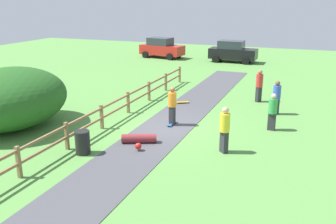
{
  "coord_description": "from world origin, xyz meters",
  "views": [
    {
      "loc": [
        5.98,
        -15.02,
        5.67
      ],
      "look_at": [
        0.42,
        -0.87,
        1.0
      ],
      "focal_mm": 40.16,
      "sensor_mm": 36.0,
      "label": 1
    }
  ],
  "objects_px": {
    "skater_fallen": "(139,139)",
    "skateboard_loose": "(182,102)",
    "bush_large": "(10,98)",
    "bystander_green": "(273,110)",
    "bystander_yellow": "(225,128)",
    "trash_bin": "(83,142)",
    "skater_riding": "(172,104)",
    "bystander_blue": "(277,96)",
    "bystander_red": "(259,84)",
    "parked_car_black": "(233,51)",
    "parked_car_red": "(162,48)"
  },
  "relations": [
    {
      "from": "skateboard_loose",
      "to": "bystander_blue",
      "type": "xyz_separation_m",
      "value": [
        5.04,
        -0.1,
        0.86
      ]
    },
    {
      "from": "bush_large",
      "to": "skater_riding",
      "type": "bearing_deg",
      "value": 23.16
    },
    {
      "from": "bush_large",
      "to": "parked_car_red",
      "type": "xyz_separation_m",
      "value": [
        -1.46,
        21.22,
        -0.39
      ]
    },
    {
      "from": "skater_riding",
      "to": "skater_fallen",
      "type": "distance_m",
      "value": 2.78
    },
    {
      "from": "bystander_yellow",
      "to": "parked_car_red",
      "type": "xyz_separation_m",
      "value": [
        -11.04,
        20.6,
        -0.04
      ]
    },
    {
      "from": "bystander_red",
      "to": "bystander_blue",
      "type": "relative_size",
      "value": 1.06
    },
    {
      "from": "bystander_blue",
      "to": "skater_fallen",
      "type": "bearing_deg",
      "value": -127.28
    },
    {
      "from": "skater_riding",
      "to": "parked_car_black",
      "type": "relative_size",
      "value": 0.42
    },
    {
      "from": "skater_fallen",
      "to": "parked_car_black",
      "type": "xyz_separation_m",
      "value": [
        -0.75,
        20.99,
        0.76
      ]
    },
    {
      "from": "bush_large",
      "to": "bystander_yellow",
      "type": "relative_size",
      "value": 3.05
    },
    {
      "from": "bush_large",
      "to": "trash_bin",
      "type": "xyz_separation_m",
      "value": [
        4.68,
        -1.45,
        -0.9
      ]
    },
    {
      "from": "skater_fallen",
      "to": "bystander_green",
      "type": "distance_m",
      "value": 6.02
    },
    {
      "from": "bystander_yellow",
      "to": "bystander_blue",
      "type": "relative_size",
      "value": 1.05
    },
    {
      "from": "skater_fallen",
      "to": "bystander_blue",
      "type": "distance_m",
      "value": 7.73
    },
    {
      "from": "bush_large",
      "to": "bystander_green",
      "type": "distance_m",
      "value": 11.63
    },
    {
      "from": "skater_fallen",
      "to": "bystander_blue",
      "type": "height_order",
      "value": "bystander_blue"
    },
    {
      "from": "bush_large",
      "to": "bystander_green",
      "type": "height_order",
      "value": "bush_large"
    },
    {
      "from": "trash_bin",
      "to": "parked_car_black",
      "type": "distance_m",
      "value": 22.68
    },
    {
      "from": "skater_fallen",
      "to": "skateboard_loose",
      "type": "relative_size",
      "value": 1.83
    },
    {
      "from": "skateboard_loose",
      "to": "bystander_green",
      "type": "relative_size",
      "value": 0.47
    },
    {
      "from": "skater_riding",
      "to": "skateboard_loose",
      "type": "bearing_deg",
      "value": 102.59
    },
    {
      "from": "trash_bin",
      "to": "bystander_green",
      "type": "xyz_separation_m",
      "value": [
        6.29,
        5.29,
        0.47
      ]
    },
    {
      "from": "bystander_green",
      "to": "bystander_yellow",
      "type": "height_order",
      "value": "bystander_yellow"
    },
    {
      "from": "bystander_red",
      "to": "bystander_yellow",
      "type": "distance_m",
      "value": 7.8
    },
    {
      "from": "skater_riding",
      "to": "bystander_blue",
      "type": "xyz_separation_m",
      "value": [
        4.24,
        3.5,
        -0.07
      ]
    },
    {
      "from": "skater_riding",
      "to": "skater_fallen",
      "type": "height_order",
      "value": "skater_riding"
    },
    {
      "from": "bystander_blue",
      "to": "parked_car_black",
      "type": "xyz_separation_m",
      "value": [
        -5.41,
        14.87,
        0.02
      ]
    },
    {
      "from": "skater_riding",
      "to": "bystander_yellow",
      "type": "relative_size",
      "value": 0.99
    },
    {
      "from": "skateboard_loose",
      "to": "parked_car_red",
      "type": "height_order",
      "value": "parked_car_red"
    },
    {
      "from": "skater_riding",
      "to": "parked_car_black",
      "type": "height_order",
      "value": "parked_car_black"
    },
    {
      "from": "skater_riding",
      "to": "bystander_blue",
      "type": "height_order",
      "value": "skater_riding"
    },
    {
      "from": "bush_large",
      "to": "trash_bin",
      "type": "height_order",
      "value": "bush_large"
    },
    {
      "from": "parked_car_red",
      "to": "bystander_yellow",
      "type": "bearing_deg",
      "value": -61.81
    },
    {
      "from": "skateboard_loose",
      "to": "bystander_red",
      "type": "xyz_separation_m",
      "value": [
        3.88,
        1.98,
        0.92
      ]
    },
    {
      "from": "trash_bin",
      "to": "bystander_blue",
      "type": "bearing_deg",
      "value": 51.49
    },
    {
      "from": "bystander_red",
      "to": "parked_car_black",
      "type": "height_order",
      "value": "parked_car_black"
    },
    {
      "from": "skateboard_loose",
      "to": "bystander_green",
      "type": "xyz_separation_m",
      "value": [
        5.13,
        -2.6,
        0.83
      ]
    },
    {
      "from": "bystander_red",
      "to": "parked_car_black",
      "type": "relative_size",
      "value": 0.43
    },
    {
      "from": "bush_large",
      "to": "bystander_green",
      "type": "relative_size",
      "value": 3.28
    },
    {
      "from": "trash_bin",
      "to": "parked_car_red",
      "type": "distance_m",
      "value": 23.49
    },
    {
      "from": "trash_bin",
      "to": "bystander_blue",
      "type": "relative_size",
      "value": 0.53
    },
    {
      "from": "bush_large",
      "to": "skater_riding",
      "type": "height_order",
      "value": "bush_large"
    },
    {
      "from": "bystander_yellow",
      "to": "parked_car_black",
      "type": "distance_m",
      "value": 21.01
    },
    {
      "from": "trash_bin",
      "to": "bystander_yellow",
      "type": "height_order",
      "value": "bystander_yellow"
    },
    {
      "from": "skater_fallen",
      "to": "bystander_green",
      "type": "height_order",
      "value": "bystander_green"
    },
    {
      "from": "parked_car_red",
      "to": "parked_car_black",
      "type": "distance_m",
      "value": 6.92
    },
    {
      "from": "bystander_blue",
      "to": "parked_car_red",
      "type": "relative_size",
      "value": 0.39
    },
    {
      "from": "trash_bin",
      "to": "parked_car_red",
      "type": "relative_size",
      "value": 0.2
    },
    {
      "from": "bystander_red",
      "to": "parked_car_red",
      "type": "xyz_separation_m",
      "value": [
        -11.17,
        12.8,
        -0.05
      ]
    },
    {
      "from": "bystander_green",
      "to": "bystander_yellow",
      "type": "relative_size",
      "value": 0.93
    }
  ]
}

